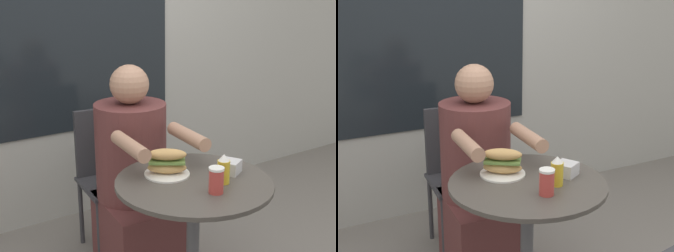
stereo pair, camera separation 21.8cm
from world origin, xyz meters
TOP-DOWN VIEW (x-y plane):
  - storefront_wall at (-0.00, 1.44)m, footprint 8.00×0.09m
  - cafe_table at (0.00, 0.00)m, footprint 0.70×0.70m
  - diner_chair at (0.02, 0.91)m, footprint 0.41×0.41m
  - seated_diner at (0.01, 0.56)m, footprint 0.43×0.72m
  - sandwich_on_plate at (-0.06, 0.12)m, footprint 0.21×0.21m
  - drink_cup at (0.00, -0.15)m, footprint 0.07×0.07m
  - napkin_box at (0.19, -0.02)m, footprint 0.12×0.12m
  - condiment_bottle at (0.09, -0.09)m, footprint 0.06×0.06m

SIDE VIEW (x-z plane):
  - seated_diner at x=0.01m, z-range -0.09..1.11m
  - diner_chair at x=0.02m, z-range 0.09..0.96m
  - cafe_table at x=0.00m, z-range 0.17..0.93m
  - napkin_box at x=0.19m, z-range 0.76..0.82m
  - sandwich_on_plate at x=-0.06m, z-range 0.75..0.87m
  - drink_cup at x=0.00m, z-range 0.76..0.87m
  - condiment_bottle at x=0.09m, z-range 0.75..0.89m
  - storefront_wall at x=0.00m, z-range 0.00..2.80m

